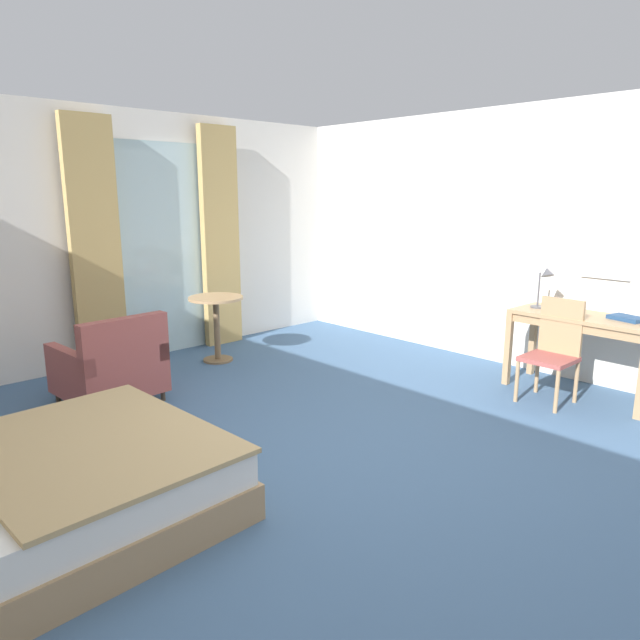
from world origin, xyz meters
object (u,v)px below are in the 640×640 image
at_px(bed, 24,498).
at_px(round_cafe_table, 216,314).
at_px(writing_desk, 585,326).
at_px(desk_lamp, 545,279).
at_px(closed_book, 627,318).
at_px(desk_chair, 554,347).
at_px(armchair_by_window, 111,368).

bearing_deg(bed, round_cafe_table, 39.03).
height_order(writing_desk, desk_lamp, desk_lamp).
height_order(desk_lamp, closed_book, desk_lamp).
xyz_separation_m(desk_lamp, round_cafe_table, (-1.86, 2.92, -0.53)).
xyz_separation_m(desk_chair, armchair_by_window, (-3.00, 2.73, -0.18)).
height_order(bed, round_cafe_table, bed).
bearing_deg(writing_desk, round_cafe_table, 119.75).
bearing_deg(round_cafe_table, closed_book, -61.88).
bearing_deg(desk_chair, desk_lamp, 41.98).
relative_size(desk_chair, armchair_by_window, 1.12).
relative_size(desk_chair, closed_book, 3.33).
bearing_deg(armchair_by_window, desk_chair, -42.30).
xyz_separation_m(bed, closed_book, (4.68, -1.46, 0.55)).
distance_m(bed, desk_chair, 4.38).
bearing_deg(round_cafe_table, writing_desk, -60.25).
distance_m(bed, closed_book, 4.93).
height_order(bed, desk_lamp, desk_lamp).
distance_m(bed, desk_lamp, 4.71).
bearing_deg(closed_book, desk_chair, 147.17).
xyz_separation_m(desk_lamp, armchair_by_window, (-3.32, 2.44, -0.74)).
distance_m(desk_lamp, round_cafe_table, 3.50).
distance_m(desk_chair, desk_lamp, 0.71).
height_order(writing_desk, desk_chair, desk_chair).
relative_size(desk_lamp, armchair_by_window, 0.52).
bearing_deg(writing_desk, desk_lamp, 95.57).
xyz_separation_m(bed, desk_lamp, (4.58, -0.72, 0.83)).
distance_m(armchair_by_window, round_cafe_table, 1.55).
distance_m(bed, armchair_by_window, 2.13).
height_order(bed, writing_desk, bed).
relative_size(closed_book, round_cafe_table, 0.38).
xyz_separation_m(bed, round_cafe_table, (2.72, 2.20, 0.30)).
distance_m(closed_book, armchair_by_window, 4.69).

